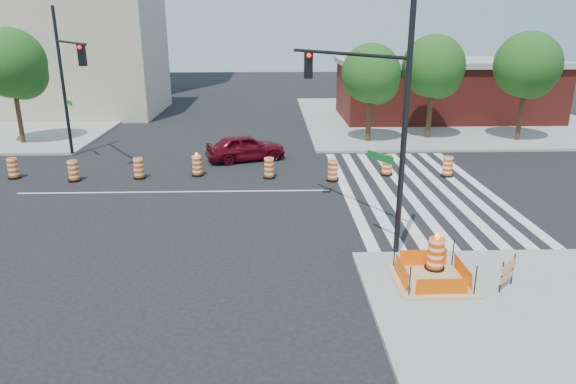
% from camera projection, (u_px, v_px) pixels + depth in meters
% --- Properties ---
extents(ground, '(120.00, 120.00, 0.00)m').
position_uv_depth(ground, '(175.00, 192.00, 23.18)').
color(ground, black).
rests_on(ground, ground).
extents(sidewalk_ne, '(22.00, 22.00, 0.15)m').
position_uv_depth(sidewalk_ne, '(442.00, 118.00, 40.81)').
color(sidewalk_ne, gray).
rests_on(sidewalk_ne, ground).
extents(crosswalk_east, '(6.75, 13.50, 0.01)m').
position_uv_depth(crosswalk_east, '(415.00, 189.00, 23.53)').
color(crosswalk_east, silver).
rests_on(crosswalk_east, ground).
extents(lane_centerline, '(14.00, 0.12, 0.01)m').
position_uv_depth(lane_centerline, '(175.00, 192.00, 23.18)').
color(lane_centerline, silver).
rests_on(lane_centerline, ground).
extents(excavation_pit, '(2.20, 2.20, 0.90)m').
position_uv_depth(excavation_pit, '(431.00, 278.00, 14.85)').
color(excavation_pit, tan).
rests_on(excavation_pit, ground).
extents(brick_storefront, '(16.50, 8.50, 4.60)m').
position_uv_depth(brick_storefront, '(445.00, 90.00, 40.11)').
color(brick_storefront, maroon).
rests_on(brick_storefront, ground).
extents(beige_midrise, '(14.00, 10.00, 10.00)m').
position_uv_depth(beige_midrise, '(71.00, 52.00, 42.12)').
color(beige_midrise, tan).
rests_on(beige_midrise, ground).
extents(red_coupe, '(4.65, 3.04, 1.47)m').
position_uv_depth(red_coupe, '(246.00, 147.00, 28.33)').
color(red_coupe, '#560713').
rests_on(red_coupe, ground).
extents(signal_pole_se, '(3.24, 5.18, 7.91)m').
position_uv_depth(signal_pole_se, '(369.00, 101.00, 16.64)').
color(signal_pole_se, black).
rests_on(signal_pole_se, ground).
extents(signal_pole_nw, '(3.37, 5.19, 8.01)m').
position_uv_depth(signal_pole_nw, '(68.00, 70.00, 26.73)').
color(signal_pole_nw, black).
rests_on(signal_pole_nw, ground).
extents(pit_drum, '(0.60, 0.60, 1.19)m').
position_uv_depth(pit_drum, '(436.00, 255.00, 15.37)').
color(pit_drum, black).
rests_on(pit_drum, ground).
extents(barricade, '(0.63, 0.56, 0.95)m').
position_uv_depth(barricade, '(508.00, 272.00, 14.28)').
color(barricade, '#FF5105').
rests_on(barricade, ground).
extents(tree_north_b, '(4.17, 4.17, 7.08)m').
position_uv_depth(tree_north_b, '(12.00, 67.00, 30.75)').
color(tree_north_b, '#382314').
rests_on(tree_north_b, ground).
extents(tree_north_c, '(3.64, 3.62, 6.16)m').
position_uv_depth(tree_north_c, '(371.00, 77.00, 31.42)').
color(tree_north_c, '#382314').
rests_on(tree_north_c, ground).
extents(tree_north_d, '(3.91, 3.91, 6.65)m').
position_uv_depth(tree_north_d, '(434.00, 70.00, 32.27)').
color(tree_north_d, '#382314').
rests_on(tree_north_d, ground).
extents(tree_north_e, '(4.02, 4.02, 6.84)m').
position_uv_depth(tree_north_e, '(527.00, 69.00, 31.55)').
color(tree_north_e, '#382314').
rests_on(tree_north_e, ground).
extents(median_drum_1, '(0.60, 0.60, 1.02)m').
position_uv_depth(median_drum_1, '(13.00, 169.00, 25.05)').
color(median_drum_1, black).
rests_on(median_drum_1, ground).
extents(median_drum_2, '(0.60, 0.60, 1.02)m').
position_uv_depth(median_drum_2, '(74.00, 172.00, 24.63)').
color(median_drum_2, black).
rests_on(median_drum_2, ground).
extents(median_drum_3, '(0.60, 0.60, 1.02)m').
position_uv_depth(median_drum_3, '(139.00, 169.00, 25.04)').
color(median_drum_3, black).
rests_on(median_drum_3, ground).
extents(median_drum_4, '(0.60, 0.60, 1.18)m').
position_uv_depth(median_drum_4, '(197.00, 166.00, 25.49)').
color(median_drum_4, black).
rests_on(median_drum_4, ground).
extents(median_drum_5, '(0.60, 0.60, 1.02)m').
position_uv_depth(median_drum_5, '(269.00, 169.00, 25.12)').
color(median_drum_5, black).
rests_on(median_drum_5, ground).
extents(median_drum_6, '(0.60, 0.60, 1.02)m').
position_uv_depth(median_drum_6, '(333.00, 171.00, 24.66)').
color(median_drum_6, black).
rests_on(median_drum_6, ground).
extents(median_drum_7, '(0.60, 0.60, 1.02)m').
position_uv_depth(median_drum_7, '(387.00, 166.00, 25.60)').
color(median_drum_7, black).
rests_on(median_drum_7, ground).
extents(median_drum_8, '(0.60, 0.60, 1.02)m').
position_uv_depth(median_drum_8, '(448.00, 167.00, 25.36)').
color(median_drum_8, black).
rests_on(median_drum_8, ground).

